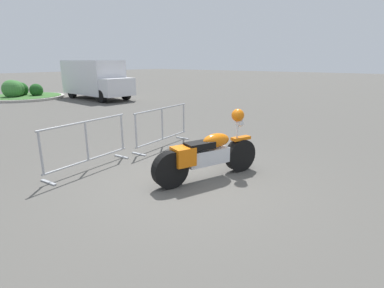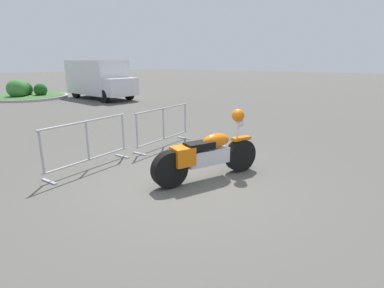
{
  "view_description": "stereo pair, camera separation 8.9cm",
  "coord_description": "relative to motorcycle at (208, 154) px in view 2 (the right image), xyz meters",
  "views": [
    {
      "loc": [
        -4.21,
        -3.48,
        2.3
      ],
      "look_at": [
        0.42,
        0.18,
        0.65
      ],
      "focal_mm": 28.0,
      "sensor_mm": 36.0,
      "label": 1
    },
    {
      "loc": [
        -4.15,
        -3.55,
        2.3
      ],
      "look_at": [
        0.42,
        0.18,
        0.65
      ],
      "focal_mm": 28.0,
      "sensor_mm": 36.0,
      "label": 2
    }
  ],
  "objects": [
    {
      "name": "motorcycle",
      "position": [
        0.0,
        0.0,
        0.0
      ],
      "size": [
        2.32,
        0.99,
        1.35
      ],
      "rotation": [
        0.0,
        0.0,
        -0.34
      ],
      "color": "black",
      "rests_on": "ground"
    },
    {
      "name": "delivery_van",
      "position": [
        6.37,
        13.01,
        0.73
      ],
      "size": [
        2.19,
        5.09,
        2.31
      ],
      "rotation": [
        0.0,
        0.0,
        -1.62
      ],
      "color": "silver",
      "rests_on": "ground"
    },
    {
      "name": "planter_island",
      "position": [
        3.56,
        16.95,
        -0.18
      ],
      "size": [
        4.72,
        4.72,
        1.18
      ],
      "color": "#ADA89E",
      "rests_on": "ground"
    },
    {
      "name": "ground_plane",
      "position": [
        -0.42,
        0.22,
        -0.52
      ],
      "size": [
        120.0,
        120.0,
        0.0
      ],
      "primitive_type": "plane",
      "color": "#54514C"
    },
    {
      "name": "crowd_barrier_near",
      "position": [
        -1.17,
        2.37,
        0.04
      ],
      "size": [
        2.17,
        0.62,
        1.07
      ],
      "rotation": [
        0.0,
        0.0,
        0.09
      ],
      "color": "#9EA0A5",
      "rests_on": "ground"
    },
    {
      "name": "crowd_barrier_far",
      "position": [
        1.17,
        2.37,
        0.04
      ],
      "size": [
        2.17,
        0.62,
        1.07
      ],
      "rotation": [
        0.0,
        0.0,
        0.09
      ],
      "color": "#9EA0A5",
      "rests_on": "ground"
    }
  ]
}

